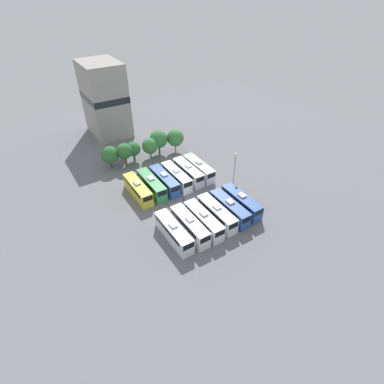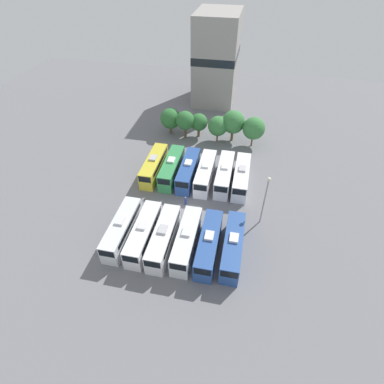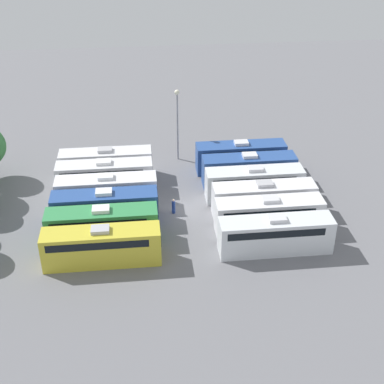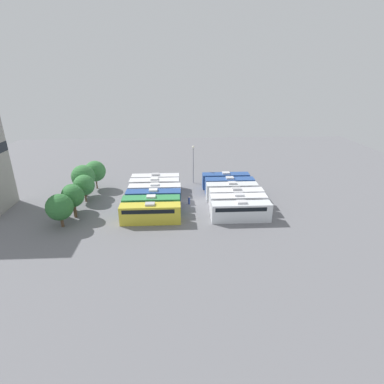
{
  "view_description": "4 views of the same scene",
  "coord_description": "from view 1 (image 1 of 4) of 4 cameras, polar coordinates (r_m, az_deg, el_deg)",
  "views": [
    {
      "loc": [
        -26.58,
        -43.16,
        40.17
      ],
      "look_at": [
        1.36,
        0.74,
        1.81
      ],
      "focal_mm": 28.0,
      "sensor_mm": 36.0,
      "label": 1
    },
    {
      "loc": [
        7.87,
        -34.2,
        34.83
      ],
      "look_at": [
        0.35,
        1.76,
        2.18
      ],
      "focal_mm": 28.0,
      "sensor_mm": 36.0,
      "label": 2
    },
    {
      "loc": [
        -47.29,
        4.2,
        29.79
      ],
      "look_at": [
        0.1,
        -1.01,
        1.96
      ],
      "focal_mm": 50.0,
      "sensor_mm": 36.0,
      "label": 3
    },
    {
      "loc": [
        -54.96,
        3.18,
        24.31
      ],
      "look_at": [
        -1.08,
        0.41,
        2.76
      ],
      "focal_mm": 28.0,
      "sensor_mm": 36.0,
      "label": 4
    }
  ],
  "objects": [
    {
      "name": "bus_7",
      "position": [
        67.59,
        -7.73,
        1.47
      ],
      "size": [
        2.53,
        10.47,
        3.69
      ],
      "color": "#338C4C",
      "rests_on": "ground_plane"
    },
    {
      "name": "worker_person",
      "position": [
        64.63,
        -1.57,
        -1.21
      ],
      "size": [
        0.36,
        0.36,
        1.61
      ],
      "color": "navy",
      "rests_on": "ground_plane"
    },
    {
      "name": "tree_2",
      "position": [
        79.24,
        -11.12,
        8.03
      ],
      "size": [
        3.73,
        3.73,
        5.29
      ],
      "color": "brown",
      "rests_on": "ground_plane"
    },
    {
      "name": "bus_5",
      "position": [
        62.73,
        9.33,
        -1.84
      ],
      "size": [
        2.53,
        10.47,
        3.69
      ],
      "color": "#284C93",
      "rests_on": "ground_plane"
    },
    {
      "name": "bus_8",
      "position": [
        68.55,
        -5.31,
        2.22
      ],
      "size": [
        2.53,
        10.47,
        3.69
      ],
      "color": "#284C93",
      "rests_on": "ground_plane"
    },
    {
      "name": "bus_10",
      "position": [
        71.35,
        -0.76,
        3.89
      ],
      "size": [
        2.53,
        10.47,
        3.69
      ],
      "color": "silver",
      "rests_on": "ground_plane"
    },
    {
      "name": "depot_building",
      "position": [
        93.91,
        -16.28,
        16.59
      ],
      "size": [
        10.2,
        13.84,
        20.82
      ],
      "color": "gray",
      "rests_on": "ground_plane"
    },
    {
      "name": "light_pole",
      "position": [
        66.76,
        8.18,
        5.15
      ],
      "size": [
        0.6,
        0.6,
        8.92
      ],
      "color": "gray",
      "rests_on": "ground_plane"
    },
    {
      "name": "tree_0",
      "position": [
        77.47,
        -15.43,
        6.85
      ],
      "size": [
        4.45,
        4.45,
        5.85
      ],
      "color": "brown",
      "rests_on": "ground_plane"
    },
    {
      "name": "bus_1",
      "position": [
        56.44,
        -0.46,
        -6.39
      ],
      "size": [
        2.53,
        10.47,
        3.69
      ],
      "color": "white",
      "rests_on": "ground_plane"
    },
    {
      "name": "bus_3",
      "position": [
        59.24,
        4.69,
        -4.07
      ],
      "size": [
        2.53,
        10.47,
        3.69
      ],
      "color": "silver",
      "rests_on": "ground_plane"
    },
    {
      "name": "bus_2",
      "position": [
        57.58,
        2.19,
        -5.38
      ],
      "size": [
        2.53,
        10.47,
        3.69
      ],
      "color": "silver",
      "rests_on": "ground_plane"
    },
    {
      "name": "ground_plane",
      "position": [
        64.68,
        -0.67,
        -2.0
      ],
      "size": [
        128.72,
        128.72,
        0.0
      ],
      "primitive_type": "plane",
      "color": "slate"
    },
    {
      "name": "bus_11",
      "position": [
        72.7,
        1.28,
        4.56
      ],
      "size": [
        2.53,
        10.47,
        3.69
      ],
      "color": "silver",
      "rests_on": "ground_plane"
    },
    {
      "name": "bus_9",
      "position": [
        69.7,
        -3.0,
        2.98
      ],
      "size": [
        2.53,
        10.47,
        3.69
      ],
      "color": "white",
      "rests_on": "ground_plane"
    },
    {
      "name": "bus_0",
      "position": [
        55.33,
        -3.54,
        -7.54
      ],
      "size": [
        2.53,
        10.47,
        3.69
      ],
      "color": "silver",
      "rests_on": "ground_plane"
    },
    {
      "name": "tree_5",
      "position": [
        82.08,
        -3.21,
        10.25
      ],
      "size": [
        4.59,
        4.59,
        6.38
      ],
      "color": "brown",
      "rests_on": "ground_plane"
    },
    {
      "name": "bus_4",
      "position": [
        60.78,
        7.13,
        -3.05
      ],
      "size": [
        2.53,
        10.47,
        3.69
      ],
      "color": "#284C93",
      "rests_on": "ground_plane"
    },
    {
      "name": "tree_4",
      "position": [
        81.26,
        -6.38,
        9.98
      ],
      "size": [
        4.82,
        4.82,
        6.74
      ],
      "color": "brown",
      "rests_on": "ground_plane"
    },
    {
      "name": "bus_6",
      "position": [
        66.53,
        -10.29,
        0.54
      ],
      "size": [
        2.53,
        10.47,
        3.69
      ],
      "color": "gold",
      "rests_on": "ground_plane"
    },
    {
      "name": "tree_3",
      "position": [
        79.74,
        -8.02,
        8.67
      ],
      "size": [
        4.17,
        4.17,
        5.63
      ],
      "color": "brown",
      "rests_on": "ground_plane"
    },
    {
      "name": "tree_1",
      "position": [
        77.22,
        -12.74,
        7.58
      ],
      "size": [
        3.96,
        3.96,
        6.08
      ],
      "color": "brown",
      "rests_on": "ground_plane"
    }
  ]
}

